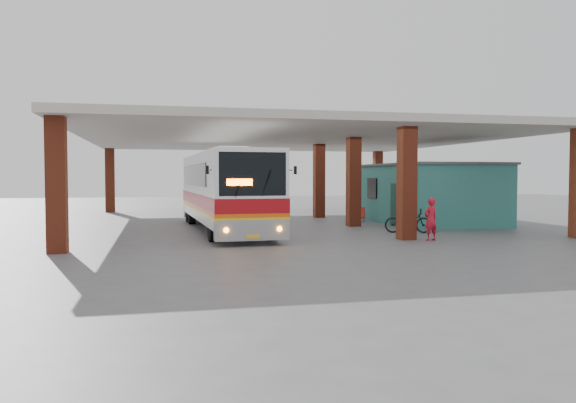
% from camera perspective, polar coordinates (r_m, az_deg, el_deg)
% --- Properties ---
extents(ground, '(90.00, 90.00, 0.00)m').
position_cam_1_polar(ground, '(24.02, 2.34, -3.28)').
color(ground, '#515154').
rests_on(ground, ground).
extents(brick_columns, '(20.10, 21.60, 4.35)m').
position_cam_1_polar(brick_columns, '(29.09, 2.42, 2.03)').
color(brick_columns, '#993921').
rests_on(brick_columns, ground).
extents(canopy_roof, '(21.00, 23.00, 0.30)m').
position_cam_1_polar(canopy_roof, '(30.38, -0.03, 6.45)').
color(canopy_roof, beige).
rests_on(canopy_roof, brick_columns).
extents(shop_building, '(5.20, 8.20, 3.11)m').
position_cam_1_polar(shop_building, '(30.40, 14.02, 0.83)').
color(shop_building, '#2D716C').
rests_on(shop_building, ground).
extents(coach_bus, '(3.13, 12.74, 3.68)m').
position_cam_1_polar(coach_bus, '(25.55, -6.44, 1.17)').
color(coach_bus, white).
rests_on(coach_bus, ground).
extents(motorcycle, '(2.12, 1.31, 1.05)m').
position_cam_1_polar(motorcycle, '(24.80, 12.10, -1.93)').
color(motorcycle, black).
rests_on(motorcycle, ground).
extents(pedestrian, '(0.68, 0.53, 1.63)m').
position_cam_1_polar(pedestrian, '(22.00, 14.30, -1.76)').
color(pedestrian, '#B6162A').
rests_on(pedestrian, ground).
extents(red_chair, '(0.47, 0.47, 0.79)m').
position_cam_1_polar(red_chair, '(30.42, 7.45, -1.38)').
color(red_chair, red).
rests_on(red_chair, ground).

